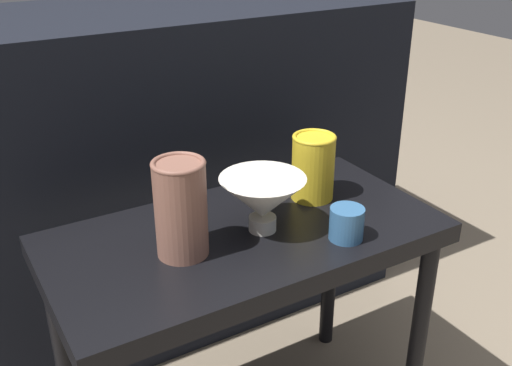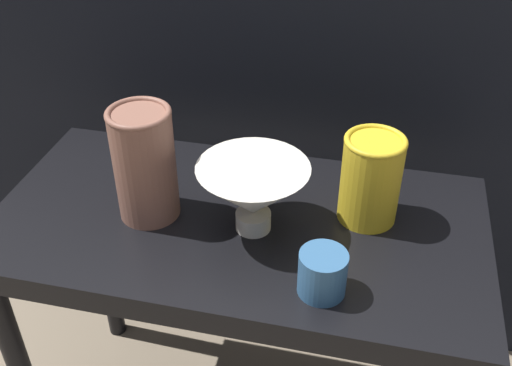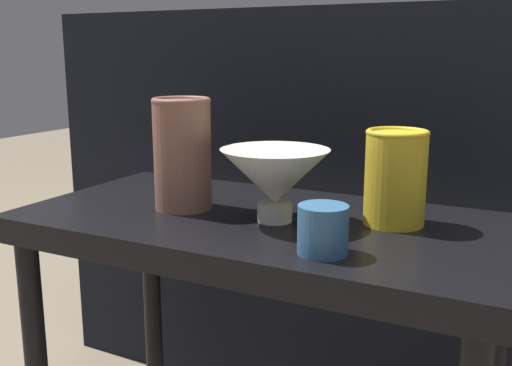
{
  "view_description": "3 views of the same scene",
  "coord_description": "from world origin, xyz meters",
  "px_view_note": "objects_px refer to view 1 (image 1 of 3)",
  "views": [
    {
      "loc": [
        -0.48,
        -0.85,
        1.07
      ],
      "look_at": [
        0.02,
        -0.01,
        0.61
      ],
      "focal_mm": 42.0,
      "sensor_mm": 36.0,
      "label": 1
    },
    {
      "loc": [
        0.18,
        -0.68,
        1.08
      ],
      "look_at": [
        0.03,
        -0.01,
        0.59
      ],
      "focal_mm": 42.0,
      "sensor_mm": 36.0,
      "label": 2
    },
    {
      "loc": [
        0.39,
        -0.78,
        0.76
      ],
      "look_at": [
        -0.0,
        -0.02,
        0.57
      ],
      "focal_mm": 42.0,
      "sensor_mm": 36.0,
      "label": 3
    }
  ],
  "objects_px": {
    "bowl": "(263,199)",
    "vase_textured_left": "(181,207)",
    "vase_colorful_right": "(313,166)",
    "cup": "(347,224)"
  },
  "relations": [
    {
      "from": "bowl",
      "to": "vase_textured_left",
      "type": "relative_size",
      "value": 0.91
    },
    {
      "from": "vase_textured_left",
      "to": "cup",
      "type": "bearing_deg",
      "value": -20.97
    },
    {
      "from": "bowl",
      "to": "cup",
      "type": "bearing_deg",
      "value": -42.24
    },
    {
      "from": "cup",
      "to": "bowl",
      "type": "bearing_deg",
      "value": 137.76
    },
    {
      "from": "vase_colorful_right",
      "to": "cup",
      "type": "relative_size",
      "value": 2.18
    },
    {
      "from": "bowl",
      "to": "vase_colorful_right",
      "type": "height_order",
      "value": "vase_colorful_right"
    },
    {
      "from": "vase_textured_left",
      "to": "vase_colorful_right",
      "type": "relative_size",
      "value": 1.28
    },
    {
      "from": "vase_colorful_right",
      "to": "cup",
      "type": "height_order",
      "value": "vase_colorful_right"
    },
    {
      "from": "vase_textured_left",
      "to": "vase_colorful_right",
      "type": "bearing_deg",
      "value": 11.13
    },
    {
      "from": "bowl",
      "to": "vase_textured_left",
      "type": "bearing_deg",
      "value": 179.48
    }
  ]
}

